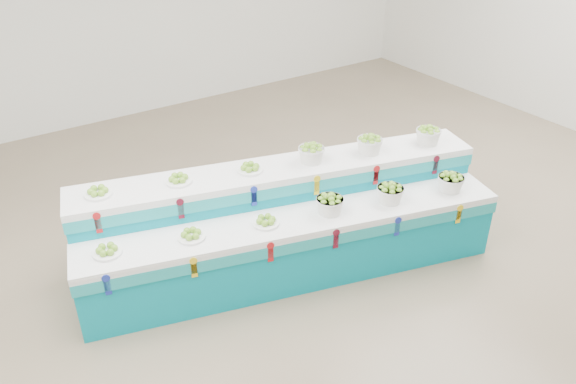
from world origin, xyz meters
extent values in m
plane|color=#776551|center=(0.00, 0.00, 0.00)|extent=(10.00, 10.00, 0.00)
cylinder|color=white|center=(-2.33, 0.43, 0.76)|extent=(0.32, 0.32, 0.09)
cylinder|color=white|center=(-1.62, 0.24, 0.76)|extent=(0.32, 0.32, 0.09)
cylinder|color=white|center=(-0.94, 0.05, 0.76)|extent=(0.32, 0.32, 0.09)
cylinder|color=white|center=(-2.19, 0.93, 1.06)|extent=(0.32, 0.32, 0.09)
cylinder|color=white|center=(-1.48, 0.74, 1.06)|extent=(0.32, 0.32, 0.09)
cylinder|color=white|center=(-0.81, 0.55, 1.06)|extent=(0.32, 0.32, 0.09)
camera|label=1|loc=(-3.27, -3.79, 3.72)|focal=35.96mm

